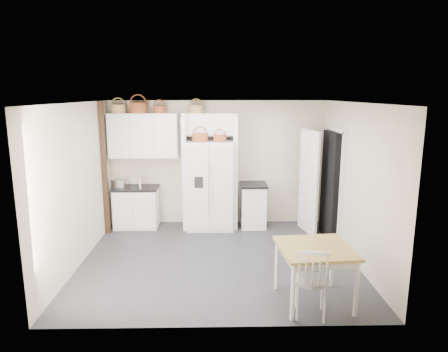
{
  "coord_description": "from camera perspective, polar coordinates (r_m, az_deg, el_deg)",
  "views": [
    {
      "loc": [
        -0.02,
        -6.3,
        2.74
      ],
      "look_at": [
        0.11,
        0.4,
        1.35
      ],
      "focal_mm": 32.0,
      "sensor_mm": 36.0,
      "label": 1
    }
  ],
  "objects": [
    {
      "name": "floor",
      "position": [
        6.88,
        -0.87,
        -11.77
      ],
      "size": [
        4.5,
        4.5,
        0.0
      ],
      "primitive_type": "plane",
      "color": "black",
      "rests_on": "ground"
    },
    {
      "name": "basket_upper_c",
      "position": [
        8.22,
        -9.21,
        9.38
      ],
      "size": [
        0.26,
        0.26,
        0.15
      ],
      "primitive_type": "cylinder",
      "color": "maroon",
      "rests_on": "upper_cabinet"
    },
    {
      "name": "ceiling",
      "position": [
        6.31,
        -0.94,
        10.44
      ],
      "size": [
        4.5,
        4.5,
        0.0
      ],
      "primitive_type": "plane",
      "color": "white",
      "rests_on": "wall_back"
    },
    {
      "name": "basket_fridge_a",
      "position": [
        7.91,
        -3.43,
        5.51
      ],
      "size": [
        0.31,
        0.31,
        0.16
      ],
      "primitive_type": "cylinder",
      "color": "maroon",
      "rests_on": "refrigerator"
    },
    {
      "name": "fridge_panel_left",
      "position": [
        8.19,
        -5.58,
        0.46
      ],
      "size": [
        0.08,
        0.6,
        2.3
      ],
      "primitive_type": "cube",
      "color": "white",
      "rests_on": "floor"
    },
    {
      "name": "toaster",
      "position": [
        8.35,
        -14.82,
        -1.11
      ],
      "size": [
        0.28,
        0.19,
        0.18
      ],
      "primitive_type": "cube",
      "rotation": [
        0.0,
        0.0,
        -0.13
      ],
      "color": "silver",
      "rests_on": "counter_left"
    },
    {
      "name": "wall_back",
      "position": [
        8.43,
        -0.96,
        1.88
      ],
      "size": [
        4.5,
        0.0,
        4.5
      ],
      "primitive_type": "plane",
      "rotation": [
        1.57,
        0.0,
        0.0
      ],
      "color": "beige",
      "rests_on": "floor"
    },
    {
      "name": "trim_post",
      "position": [
        8.09,
        -16.73,
        0.96
      ],
      "size": [
        0.09,
        0.09,
        2.6
      ],
      "primitive_type": "cube",
      "color": "black",
      "rests_on": "floor"
    },
    {
      "name": "refrigerator",
      "position": [
        8.17,
        -2.0,
        -1.28
      ],
      "size": [
        0.93,
        0.75,
        1.81
      ],
      "primitive_type": "cube",
      "color": "white",
      "rests_on": "floor"
    },
    {
      "name": "cookbook_cream",
      "position": [
        8.27,
        -11.94,
        -0.9
      ],
      "size": [
        0.07,
        0.16,
        0.24
      ],
      "primitive_type": "cube",
      "rotation": [
        0.0,
        0.0,
        0.24
      ],
      "color": "beige",
      "rests_on": "counter_left"
    },
    {
      "name": "wall_left",
      "position": [
        6.84,
        -20.11,
        -1.17
      ],
      "size": [
        0.0,
        4.0,
        4.0
      ],
      "primitive_type": "plane",
      "rotation": [
        1.57,
        0.0,
        1.57
      ],
      "color": "beige",
      "rests_on": "floor"
    },
    {
      "name": "bridge_cabinet",
      "position": [
        8.16,
        -2.04,
        7.39
      ],
      "size": [
        1.12,
        0.34,
        0.45
      ],
      "primitive_type": "cube",
      "color": "white",
      "rests_on": "wall_back"
    },
    {
      "name": "basket_fridge_b",
      "position": [
        7.91,
        -0.62,
        5.43
      ],
      "size": [
        0.25,
        0.25,
        0.14
      ],
      "primitive_type": "cylinder",
      "color": "maroon",
      "rests_on": "refrigerator"
    },
    {
      "name": "basket_upper_a",
      "position": [
        8.37,
        -14.87,
        9.25
      ],
      "size": [
        0.3,
        0.3,
        0.17
      ],
      "primitive_type": "cylinder",
      "color": "olive",
      "rests_on": "upper_cabinet"
    },
    {
      "name": "windsor_chair",
      "position": [
        5.22,
        12.32,
        -14.32
      ],
      "size": [
        0.52,
        0.49,
        0.94
      ],
      "primitive_type": "cube",
      "rotation": [
        0.0,
        0.0,
        -0.16
      ],
      "color": "white",
      "rests_on": "floor"
    },
    {
      "name": "fridge_panel_right",
      "position": [
        8.17,
        1.57,
        0.49
      ],
      "size": [
        0.08,
        0.6,
        2.3
      ],
      "primitive_type": "cube",
      "color": "white",
      "rests_on": "floor"
    },
    {
      "name": "cookbook_red",
      "position": [
        8.27,
        -11.84,
        -0.97
      ],
      "size": [
        0.06,
        0.15,
        0.22
      ],
      "primitive_type": "cube",
      "rotation": [
        0.0,
        0.0,
        0.22
      ],
      "color": "#A61A25",
      "rests_on": "counter_left"
    },
    {
      "name": "counter_right",
      "position": [
        8.25,
        4.22,
        -1.24
      ],
      "size": [
        0.54,
        0.64,
        0.04
      ],
      "primitive_type": "cube",
      "color": "black",
      "rests_on": "base_cab_right"
    },
    {
      "name": "doorway_void",
      "position": [
        7.82,
        15.12,
        -1.37
      ],
      "size": [
        0.18,
        0.85,
        2.05
      ],
      "primitive_type": "cube",
      "color": "black",
      "rests_on": "floor"
    },
    {
      "name": "counter_left",
      "position": [
        8.4,
        -12.51,
        -1.7
      ],
      "size": [
        0.92,
        0.59,
        0.04
      ],
      "primitive_type": "cube",
      "color": "black",
      "rests_on": "base_cab_left"
    },
    {
      "name": "basket_bridge_a",
      "position": [
        8.15,
        -4.0,
        9.51
      ],
      "size": [
        0.28,
        0.28,
        0.16
      ],
      "primitive_type": "cylinder",
      "color": "olive",
      "rests_on": "bridge_cabinet"
    },
    {
      "name": "dining_table",
      "position": [
        5.57,
        12.75,
        -13.56
      ],
      "size": [
        1.01,
        1.01,
        0.78
      ],
      "primitive_type": "cube",
      "rotation": [
        0.0,
        0.0,
        0.09
      ],
      "color": "olive",
      "rests_on": "floor"
    },
    {
      "name": "basket_upper_b",
      "position": [
        8.29,
        -12.15,
        9.5
      ],
      "size": [
        0.36,
        0.36,
        0.21
      ],
      "primitive_type": "cylinder",
      "color": "maroon",
      "rests_on": "upper_cabinet"
    },
    {
      "name": "door_slab",
      "position": [
        8.04,
        12.0,
        -0.86
      ],
      "size": [
        0.21,
        0.79,
        2.05
      ],
      "primitive_type": "cube",
      "rotation": [
        0.0,
        0.0,
        -1.36
      ],
      "color": "white",
      "rests_on": "floor"
    },
    {
      "name": "base_cab_left",
      "position": [
        8.5,
        -12.39,
        -4.49
      ],
      "size": [
        0.88,
        0.55,
        0.81
      ],
      "primitive_type": "cube",
      "color": "white",
      "rests_on": "floor"
    },
    {
      "name": "base_cab_right",
      "position": [
        8.37,
        4.18,
        -4.29
      ],
      "size": [
        0.5,
        0.6,
        0.87
      ],
      "primitive_type": "cube",
      "color": "white",
      "rests_on": "floor"
    },
    {
      "name": "wall_right",
      "position": [
        6.86,
        18.26,
        -1.01
      ],
      "size": [
        0.0,
        4.0,
        4.0
      ],
      "primitive_type": "plane",
      "rotation": [
        1.57,
        0.0,
        -1.57
      ],
      "color": "beige",
      "rests_on": "floor"
    },
    {
      "name": "upper_cabinet",
      "position": [
        8.31,
        -11.42,
        5.69
      ],
      "size": [
        1.4,
        0.34,
        0.9
      ],
      "primitive_type": "cube",
      "color": "white",
      "rests_on": "wall_back"
    }
  ]
}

